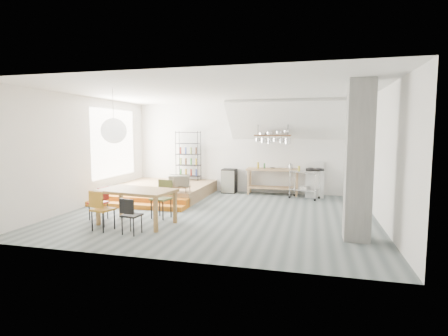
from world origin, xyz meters
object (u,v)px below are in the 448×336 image
(stove, at_px, (315,182))
(rolling_cart, at_px, (305,181))
(dining_table, at_px, (137,193))
(mini_fridge, at_px, (229,181))

(stove, relative_size, rolling_cart, 1.15)
(dining_table, relative_size, rolling_cart, 1.84)
(mini_fridge, bearing_deg, stove, -0.85)
(dining_table, height_order, rolling_cart, rolling_cart)
(rolling_cart, xyz_separation_m, mini_fridge, (-2.64, 0.50, -0.16))
(rolling_cart, height_order, mini_fridge, rolling_cart)
(stove, bearing_deg, dining_table, -131.27)
(rolling_cart, bearing_deg, dining_table, -114.40)
(dining_table, height_order, mini_fridge, mini_fridge)
(rolling_cart, bearing_deg, stove, 72.73)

